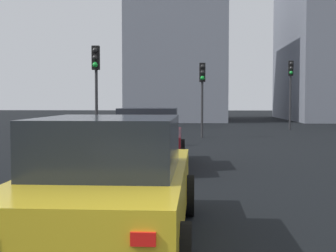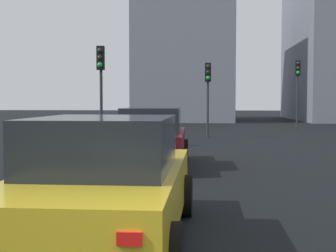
{
  "view_description": "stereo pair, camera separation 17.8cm",
  "coord_description": "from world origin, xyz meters",
  "px_view_note": "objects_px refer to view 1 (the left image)",
  "views": [
    {
      "loc": [
        -2.28,
        0.44,
        1.81
      ],
      "look_at": [
        6.68,
        0.96,
        1.31
      ],
      "focal_mm": 49.88,
      "sensor_mm": 36.0,
      "label": 1
    },
    {
      "loc": [
        -2.26,
        0.26,
        1.81
      ],
      "look_at": [
        6.68,
        0.96,
        1.31
      ],
      "focal_mm": 49.88,
      "sensor_mm": 36.0,
      "label": 2
    }
  ],
  "objects_px": {
    "car_yellow_right_second": "(112,183)",
    "traffic_light_near_right": "(291,80)",
    "car_maroon_right_lead": "(149,138)",
    "traffic_light_far_left": "(96,74)",
    "traffic_light_near_left": "(202,84)"
  },
  "relations": [
    {
      "from": "car_maroon_right_lead",
      "to": "car_yellow_right_second",
      "type": "xyz_separation_m",
      "value": [
        -6.84,
        -0.2,
        0.0
      ]
    },
    {
      "from": "traffic_light_far_left",
      "to": "car_yellow_right_second",
      "type": "bearing_deg",
      "value": 13.39
    },
    {
      "from": "traffic_light_near_left",
      "to": "car_yellow_right_second",
      "type": "bearing_deg",
      "value": -7.53
    },
    {
      "from": "traffic_light_near_right",
      "to": "traffic_light_far_left",
      "type": "xyz_separation_m",
      "value": [
        -10.98,
        9.48,
        -0.22
      ]
    },
    {
      "from": "car_maroon_right_lead",
      "to": "traffic_light_far_left",
      "type": "relative_size",
      "value": 1.1
    },
    {
      "from": "car_maroon_right_lead",
      "to": "traffic_light_far_left",
      "type": "height_order",
      "value": "traffic_light_far_left"
    },
    {
      "from": "car_maroon_right_lead",
      "to": "traffic_light_far_left",
      "type": "bearing_deg",
      "value": 25.58
    },
    {
      "from": "traffic_light_near_left",
      "to": "traffic_light_far_left",
      "type": "distance_m",
      "value": 6.36
    },
    {
      "from": "car_yellow_right_second",
      "to": "traffic_light_near_left",
      "type": "relative_size",
      "value": 1.28
    },
    {
      "from": "car_maroon_right_lead",
      "to": "car_yellow_right_second",
      "type": "height_order",
      "value": "car_yellow_right_second"
    },
    {
      "from": "car_yellow_right_second",
      "to": "traffic_light_near_right",
      "type": "distance_m",
      "value": 23.81
    },
    {
      "from": "car_yellow_right_second",
      "to": "traffic_light_far_left",
      "type": "bearing_deg",
      "value": 13.34
    },
    {
      "from": "traffic_light_near_left",
      "to": "traffic_light_near_right",
      "type": "relative_size",
      "value": 0.86
    },
    {
      "from": "traffic_light_near_left",
      "to": "traffic_light_far_left",
      "type": "bearing_deg",
      "value": -42.78
    },
    {
      "from": "traffic_light_near_right",
      "to": "traffic_light_near_left",
      "type": "bearing_deg",
      "value": -39.08
    }
  ]
}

